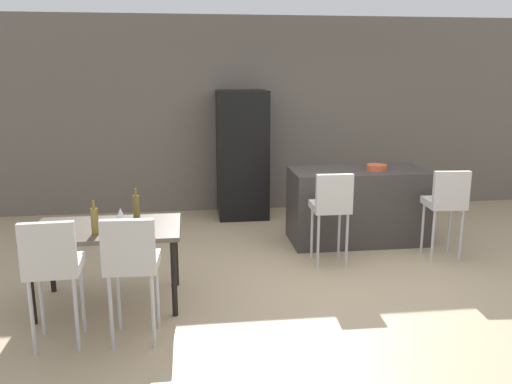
% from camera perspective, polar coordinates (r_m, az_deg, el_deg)
% --- Properties ---
extents(ground_plane, '(10.00, 10.00, 0.00)m').
position_cam_1_polar(ground_plane, '(5.73, 7.59, -8.74)').
color(ground_plane, tan).
extents(back_wall, '(10.00, 0.12, 2.90)m').
position_cam_1_polar(back_wall, '(8.10, 2.75, 8.38)').
color(back_wall, '#665B51').
rests_on(back_wall, ground_plane).
extents(kitchen_island, '(1.66, 0.77, 0.92)m').
position_cam_1_polar(kitchen_island, '(6.70, 10.91, -1.47)').
color(kitchen_island, '#383330').
rests_on(kitchen_island, ground_plane).
extents(bar_chair_left, '(0.41, 0.41, 1.05)m').
position_cam_1_polar(bar_chair_left, '(5.77, 8.21, -1.29)').
color(bar_chair_left, beige).
rests_on(bar_chair_left, ground_plane).
extents(bar_chair_middle, '(0.43, 0.43, 1.05)m').
position_cam_1_polar(bar_chair_middle, '(6.26, 19.99, -0.83)').
color(bar_chair_middle, beige).
rests_on(bar_chair_middle, ground_plane).
extents(dining_table, '(1.32, 0.80, 0.74)m').
position_cam_1_polar(dining_table, '(4.96, -15.90, -4.49)').
color(dining_table, '#4C4238').
rests_on(dining_table, ground_plane).
extents(dining_chair_near, '(0.42, 0.42, 1.05)m').
position_cam_1_polar(dining_chair_near, '(4.30, -21.27, -7.20)').
color(dining_chair_near, beige).
rests_on(dining_chair_near, ground_plane).
extents(dining_chair_far, '(0.42, 0.42, 1.05)m').
position_cam_1_polar(dining_chair_far, '(4.19, -13.41, -7.14)').
color(dining_chair_far, beige).
rests_on(dining_chair_far, ground_plane).
extents(wine_bottle_inner, '(0.06, 0.06, 0.28)m').
position_cam_1_polar(wine_bottle_inner, '(5.18, -12.88, -1.45)').
color(wine_bottle_inner, brown).
rests_on(wine_bottle_inner, dining_table).
extents(wine_bottle_right, '(0.06, 0.06, 0.30)m').
position_cam_1_polar(wine_bottle_right, '(4.73, -17.13, -3.00)').
color(wine_bottle_right, brown).
rests_on(wine_bottle_right, dining_table).
extents(wine_glass_left, '(0.07, 0.07, 0.17)m').
position_cam_1_polar(wine_glass_left, '(4.89, -14.52, -2.23)').
color(wine_glass_left, silver).
rests_on(wine_glass_left, dining_table).
extents(refrigerator, '(0.72, 0.68, 1.84)m').
position_cam_1_polar(refrigerator, '(7.64, -1.52, 4.09)').
color(refrigerator, black).
rests_on(refrigerator, ground_plane).
extents(fruit_bowl, '(0.24, 0.24, 0.07)m').
position_cam_1_polar(fruit_bowl, '(6.61, 12.99, 2.62)').
color(fruit_bowl, '#C6512D').
rests_on(fruit_bowl, kitchen_island).
extents(potted_plant, '(0.39, 0.39, 0.59)m').
position_cam_1_polar(potted_plant, '(8.35, 15.46, 0.39)').
color(potted_plant, '#38383D').
rests_on(potted_plant, ground_plane).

